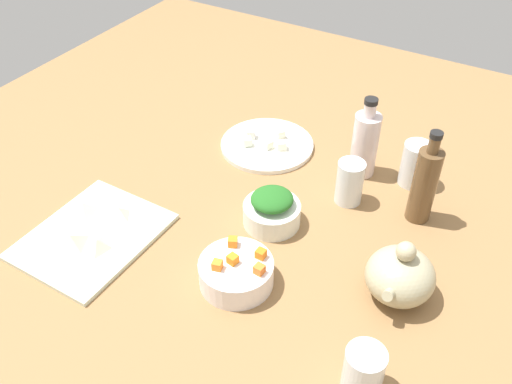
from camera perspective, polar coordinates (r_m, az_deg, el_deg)
tabletop at (r=128.78cm, az=0.00°, el=-2.22°), size 190.00×190.00×3.00cm
cutting_board at (r=125.55cm, az=-16.23°, el=-4.32°), size 29.66×24.43×1.00cm
plate_tofu at (r=146.65cm, az=1.13°, el=4.79°), size 23.99×23.99×1.20cm
bowl_greens at (r=122.76cm, az=1.60°, el=-2.25°), size 12.54×12.54×5.05cm
bowl_carrots at (r=110.47cm, az=-2.02°, el=-8.18°), size 14.64×14.64×5.35cm
teapot at (r=109.79cm, az=14.38°, el=-8.20°), size 15.03×13.12×13.55cm
bottle_0 at (r=124.95cm, az=16.70°, el=0.81°), size 5.34×5.34×22.53cm
bottle_1 at (r=135.86cm, az=10.98°, el=4.90°), size 6.28×6.28×20.48cm
drinking_glass_0 at (r=96.48cm, az=10.81°, el=-17.39°), size 6.72×6.72×9.29cm
drinking_glass_1 at (r=128.53cm, az=9.47°, el=0.98°), size 6.20×6.20×10.52cm
drinking_glass_2 at (r=136.95cm, az=15.80°, el=2.72°), size 6.61×6.61×10.91cm
carrot_cube_0 at (r=111.30cm, az=-2.37°, el=-5.06°), size 2.41×2.41×1.80cm
carrot_cube_1 at (r=108.93cm, az=0.49°, el=-6.27°), size 1.86×1.86×1.80cm
carrot_cube_2 at (r=107.15cm, az=-3.95°, el=-7.39°), size 2.19×2.19×1.80cm
carrot_cube_3 at (r=108.03cm, az=-2.38°, el=-6.82°), size 2.15×2.15×1.80cm
carrot_cube_4 at (r=106.17cm, az=0.33°, el=-7.84°), size 1.97×1.97×1.80cm
chopped_greens_mound at (r=119.95cm, az=1.64°, el=-0.73°), size 12.78×12.71×3.47cm
tofu_cube_0 at (r=147.70cm, az=-0.50°, el=5.88°), size 2.94×2.94×2.20cm
tofu_cube_1 at (r=147.97cm, az=2.44°, el=5.91°), size 3.05×3.05×2.20cm
tofu_cube_2 at (r=144.85cm, az=-0.89°, el=5.11°), size 3.11×3.11×2.20cm
tofu_cube_3 at (r=143.66cm, az=2.63°, el=4.74°), size 3.05×3.05×2.20cm
tofu_cube_4 at (r=143.96cm, az=1.20°, el=4.86°), size 2.83×2.83×2.20cm
dumpling_0 at (r=123.11cm, az=-18.21°, el=-4.65°), size 6.93×6.42×2.86cm
dumpling_1 at (r=127.30cm, az=-13.69°, el=-1.97°), size 4.80×5.06×2.45cm
dumpling_2 at (r=121.03cm, az=-15.75°, el=-5.09°), size 6.06×5.91×2.39cm
dumpling_3 at (r=130.69cm, az=-17.10°, el=-1.50°), size 7.64×7.64×2.31cm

